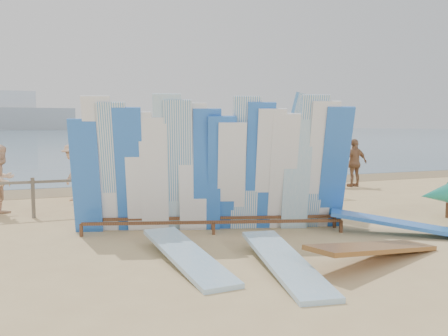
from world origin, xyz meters
name	(u,v)px	position (x,y,z in m)	size (l,w,h in m)	color
ground	(152,241)	(0.00, 0.00, 0.00)	(160.00, 160.00, 0.00)	tan
ocean	(48,132)	(0.00, 128.00, 0.00)	(320.00, 240.00, 0.02)	slate
wet_sand_strip	(103,189)	(0.00, 7.20, 0.00)	(40.00, 2.60, 0.01)	olive
distant_ship	(10,115)	(-12.00, 180.00, 5.31)	(45.00, 8.00, 14.00)	#999EA3
fence	(124,185)	(0.00, 3.00, 0.63)	(12.08, 0.08, 0.90)	#726756
main_surfboard_rack	(213,171)	(1.26, 0.24, 1.19)	(5.22, 2.19, 2.63)	brown
side_surfboard_rack	(289,160)	(3.55, 1.43, 1.26)	(2.22, 2.23, 2.77)	brown
vendor_table	(280,207)	(2.79, 0.43, 0.35)	(0.93, 0.77, 1.06)	brown
flat_board_c	(375,261)	(2.87, -2.48, 0.00)	(0.56, 2.70, 0.07)	brown
flat_board_b	(284,270)	(1.37, -2.38, 0.00)	(0.56, 2.70, 0.07)	#8BBFDF
flat_board_d	(404,235)	(4.50, -1.29, 0.00)	(0.56, 2.70, 0.07)	blue
flat_board_a	(186,263)	(0.17, -1.55, 0.00)	(0.56, 2.70, 0.07)	#8BBFDF
beach_chair_left	(141,195)	(0.59, 3.99, 0.23)	(0.62, 0.63, 0.80)	#B31D13
beach_chair_right	(191,192)	(1.92, 3.80, 0.26)	(0.57, 0.60, 0.90)	#B31D13
stroller	(169,185)	(1.38, 4.13, 0.45)	(0.69, 0.90, 1.13)	#B31D13
beachgoer_6	(196,164)	(2.47, 5.14, 0.90)	(0.88, 0.42, 1.80)	tan
beachgoer_extra_0	(331,163)	(7.27, 5.26, 0.79)	(1.02, 0.42, 1.57)	tan
beachgoer_2	(2,180)	(-2.67, 3.66, 0.80)	(0.78, 0.38, 1.61)	beige
beachgoer_7	(243,162)	(4.59, 6.52, 0.80)	(0.59, 0.32, 1.60)	#8C6042
beachgoer_4	(155,170)	(0.98, 3.98, 0.88)	(1.03, 0.44, 1.75)	#8C6042
beachgoer_10	(355,163)	(7.89, 4.81, 0.80)	(0.94, 0.40, 1.60)	#8C6042
beachgoer_3	(73,172)	(-1.02, 5.27, 0.78)	(1.00, 0.41, 1.55)	tan
beachgoer_8	(251,169)	(3.90, 4.30, 0.78)	(0.76, 0.36, 1.56)	beige
beachgoer_9	(312,158)	(6.97, 5.98, 0.91)	(1.18, 0.49, 1.83)	tan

